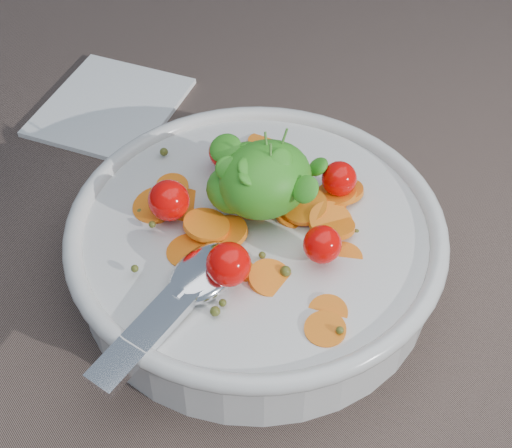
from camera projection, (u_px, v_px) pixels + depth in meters
ground at (266, 258)px, 0.64m from camera, size 6.00×6.00×0.00m
bowl at (256, 245)px, 0.61m from camera, size 0.31×0.29×0.12m
napkin at (110, 107)px, 0.78m from camera, size 0.18×0.18×0.01m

